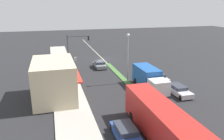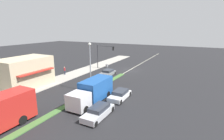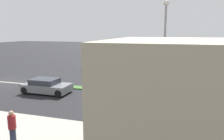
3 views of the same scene
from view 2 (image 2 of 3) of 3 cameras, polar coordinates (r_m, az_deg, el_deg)
The scene contains 13 objects.
ground_plane at distance 25.34m, azimuth -9.70°, elevation -8.69°, with size 160.00×160.00×0.00m, color #232326.
sidewalk_right at distance 30.99m, azimuth -23.80°, elevation -5.38°, with size 4.00×73.00×0.12m, color #A8A399.
median_strip at distance 19.67m, azimuth -26.24°, elevation -16.75°, with size 0.90×46.00×0.10m, color #477538.
lane_marking_center at distance 40.44m, azimuth 5.68°, elevation -0.06°, with size 0.16×60.00×0.01m, color beige.
building_corner_store at distance 31.53m, azimuth -26.52°, elevation -0.71°, with size 5.62×7.97×4.77m.
traffic_signal_main at distance 40.92m, azimuth -3.07°, elevation 5.71°, with size 4.59×0.34×5.60m.
street_lamp at distance 25.72m, azimuth -7.15°, elevation 2.86°, with size 0.44×0.44×7.37m.
pedestrian at distance 37.22m, azimuth -15.21°, elevation -0.14°, with size 0.34×0.34×1.64m.
warning_aframe_sign at distance 42.85m, azimuth -1.71°, elevation 1.36°, with size 0.45×0.53×0.84m.
delivery_truck at distance 23.14m, azimuth -6.36°, elevation -6.88°, with size 2.44×7.50×2.87m.
sedan_silver at distance 19.67m, azimuth -4.46°, elevation -13.43°, with size 1.78×4.48×1.24m.
van_white at distance 24.21m, azimuth 2.59°, elevation -8.08°, with size 1.87×4.10×1.21m.
suv_grey at distance 35.57m, azimuth -1.41°, elevation -0.93°, with size 1.91×3.94×1.22m.
Camera 2 is at (-14.29, 36.61, 9.55)m, focal length 28.00 mm.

